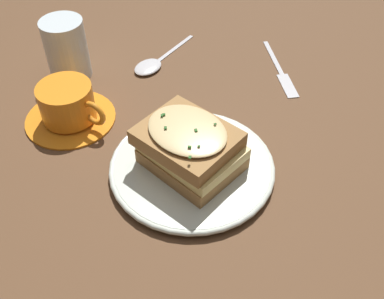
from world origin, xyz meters
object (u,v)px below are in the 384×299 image
dinner_plate (192,167)px  water_glass (66,49)px  teacup_with_saucer (68,106)px  fork (282,74)px  spoon (151,65)px  sandwich (190,147)px

dinner_plate → water_glass: bearing=22.8°
teacup_with_saucer → fork: bearing=49.0°
dinner_plate → teacup_with_saucer: bearing=40.3°
spoon → teacup_with_saucer: bearing=86.3°
spoon → sandwich: bearing=140.9°
fork → spoon: (0.11, 0.23, 0.00)m
teacup_with_saucer → spoon: 0.21m
sandwich → dinner_plate: bearing=-114.5°
dinner_plate → fork: size_ratio=1.32×
water_glass → fork: (-0.14, -0.38, -0.05)m
dinner_plate → spoon: (0.29, -0.02, -0.00)m
dinner_plate → spoon: 0.29m
dinner_plate → water_glass: water_glass is taller
sandwich → fork: size_ratio=0.90×
dinner_plate → sandwich: (0.00, 0.00, 0.04)m
teacup_with_saucer → spoon: size_ratio=0.95×
water_glass → fork: size_ratio=0.59×
sandwich → fork: 0.31m
sandwich → spoon: 0.29m
sandwich → spoon: bearing=-4.1°
sandwich → water_glass: (0.32, 0.13, 0.00)m
spoon → fork: bearing=-150.9°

